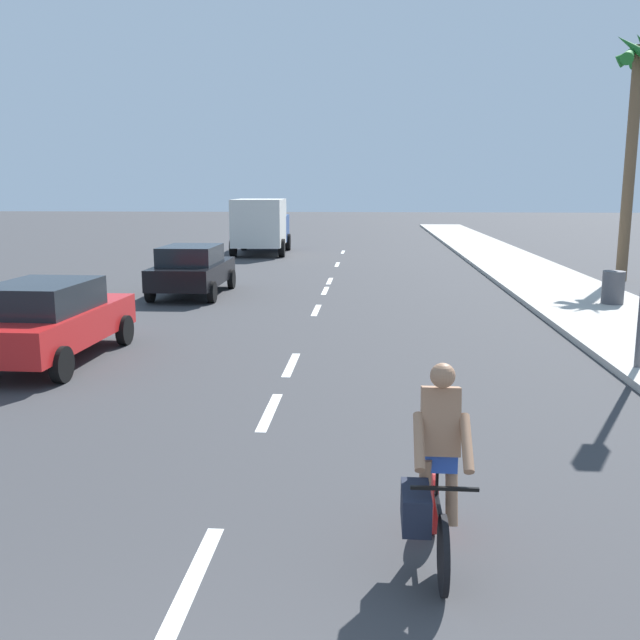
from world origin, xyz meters
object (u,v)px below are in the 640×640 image
object	(u,v)px
cyclist	(434,474)
parked_car_red	(48,319)
parked_car_black	(192,269)
trash_bin_far	(613,287)
palm_tree_far	(635,102)
delivery_truck	(261,224)

from	to	relation	value
cyclist	parked_car_red	world-z (taller)	cyclist
cyclist	parked_car_red	bearing A→B (deg)	-44.89
parked_car_red	cyclist	bearing A→B (deg)	-44.38
parked_car_black	trash_bin_far	size ratio (longest dim) A/B	4.86
parked_car_black	trash_bin_far	distance (m)	12.43
palm_tree_far	cyclist	bearing A→B (deg)	-113.09
palm_tree_far	trash_bin_far	bearing A→B (deg)	-111.02
cyclist	parked_car_black	xyz separation A→B (m)	(-6.16, 15.44, 0.01)
cyclist	parked_car_black	size ratio (longest dim) A/B	0.41
parked_car_red	parked_car_black	world-z (taller)	same
cyclist	parked_car_red	distance (m)	9.63
trash_bin_far	parked_car_black	bearing A→B (deg)	172.73
parked_car_red	palm_tree_far	size ratio (longest dim) A/B	0.50
cyclist	parked_car_red	xyz separation A→B (m)	(-6.77, 6.86, 0.01)
delivery_truck	cyclist	bearing A→B (deg)	-80.69
trash_bin_far	delivery_truck	bearing A→B (deg)	128.03
parked_car_red	parked_car_black	size ratio (longest dim) A/B	0.99
trash_bin_far	palm_tree_far	bearing A→B (deg)	68.98
delivery_truck	trash_bin_far	size ratio (longest dim) A/B	6.94
parked_car_red	delivery_truck	size ratio (longest dim) A/B	0.69
parked_car_black	trash_bin_far	world-z (taller)	parked_car_black
delivery_truck	trash_bin_far	world-z (taller)	delivery_truck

